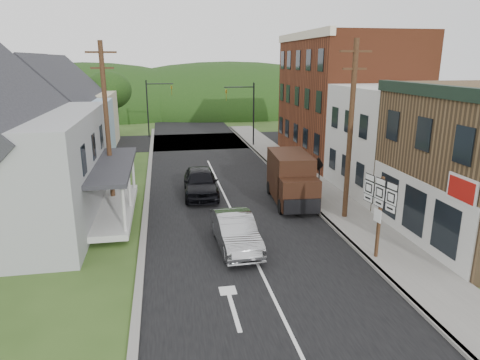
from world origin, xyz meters
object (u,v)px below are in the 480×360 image
silver_sedan (235,232)px  route_sign_cluster (379,206)px  delivery_van (292,179)px  dark_sedan (201,182)px  warning_sign (319,175)px

silver_sedan → route_sign_cluster: 6.13m
silver_sedan → delivery_van: bearing=50.2°
delivery_van → dark_sedan: bearing=159.9°
dark_sedan → warning_sign: 7.18m
route_sign_cluster → warning_sign: route_sign_cluster is taller
dark_sedan → route_sign_cluster: bearing=-55.5°
silver_sedan → dark_sedan: bearing=93.5°
silver_sedan → warning_sign: warning_sign is taller
delivery_van → route_sign_cluster: route_sign_cluster is taller
delivery_van → route_sign_cluster: size_ratio=1.53×
silver_sedan → warning_sign: bearing=36.3°
silver_sedan → dark_sedan: size_ratio=0.91×
route_sign_cluster → dark_sedan: bearing=112.2°
delivery_van → silver_sedan: bearing=-123.0°
silver_sedan → warning_sign: (5.37, 4.32, 1.19)m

